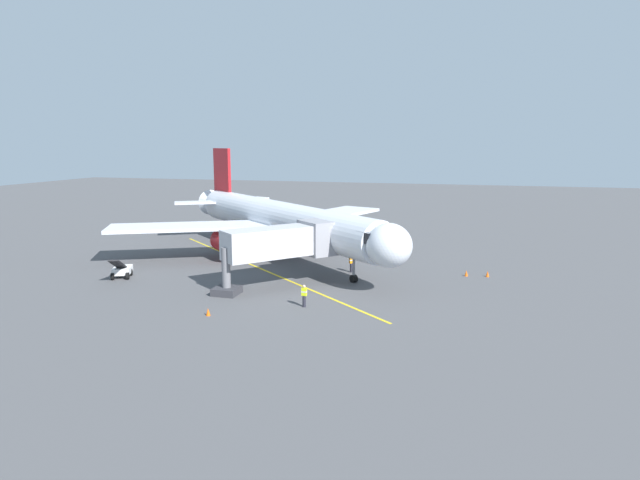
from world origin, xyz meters
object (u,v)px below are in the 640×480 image
Objects in this scene: safety_cone_wing_port at (488,274)px; ground_crew_wing_walker at (351,263)px; ground_crew_loader at (393,251)px; safety_cone_nose_left at (466,273)px; belt_loader_near_nose at (122,270)px; airplane at (279,220)px; jet_bridge at (286,242)px; safety_cone_nose_right at (208,312)px; ground_crew_marshaller at (304,295)px.

ground_crew_wing_walker is at bearing 7.57° from safety_cone_wing_port.
safety_cone_nose_left is (-7.66, 5.39, -0.61)m from ground_crew_loader.
belt_loader_near_nose reaches higher than ground_crew_wing_walker.
jet_bridge is at bearing 113.24° from airplane.
safety_cone_wing_port is (-21.81, 3.69, -3.73)m from airplane.
safety_cone_nose_right is at bearing 44.36° from safety_cone_nose_left.
ground_crew_loader is 9.38m from safety_cone_nose_left.
ground_crew_wing_walker is 3.11× the size of safety_cone_wing_port.
safety_cone_nose_left and safety_cone_nose_right have the same top height.
ground_crew_wing_walker and ground_crew_loader have the same top height.
ground_crew_wing_walker is (-4.37, -6.12, -2.88)m from jet_bridge.
airplane is 20.64m from safety_cone_nose_left.
ground_crew_loader is (-3.93, -18.68, 0.00)m from ground_crew_marshaller.
belt_loader_near_nose is 8.48× the size of safety_cone_wing_port.
belt_loader_near_nose is 31.80m from safety_cone_nose_left.
safety_cone_nose_left is at bearing -153.35° from jet_bridge.
safety_cone_wing_port is (-9.55, 5.12, -0.61)m from ground_crew_loader.
ground_crew_marshaller is (-3.40, 5.77, -2.88)m from jet_bridge.
jet_bridge is at bearing -59.52° from ground_crew_marshaller.
belt_loader_near_nose is 8.48× the size of safety_cone_nose_right.
ground_crew_loader is 0.37× the size of belt_loader_near_nose.
jet_bridge reaches higher than safety_cone_nose_right.
safety_cone_wing_port is at bearing -163.74° from belt_loader_near_nose.
ground_crew_wing_walker reaches higher than safety_cone_nose_right.
airplane is 11.17m from ground_crew_wing_walker.
ground_crew_wing_walker is (-0.97, -11.90, 0.00)m from ground_crew_marshaller.
airplane reaches higher than ground_crew_wing_walker.
ground_crew_wing_walker is at bearing -94.66° from ground_crew_marshaller.
jet_bridge is 15.85m from belt_loader_near_nose.
belt_loader_near_nose is (22.78, 14.55, -0.17)m from ground_crew_loader.
safety_cone_nose_right is (2.59, 9.67, -3.49)m from jet_bridge.
airplane reaches higher than safety_cone_nose_left.
airplane reaches higher than ground_crew_marshaller.
jet_bridge is 5.77× the size of ground_crew_marshaller.
belt_loader_near_nose is at bearing 21.40° from ground_crew_wing_walker.
ground_crew_marshaller reaches higher than safety_cone_wing_port.
ground_crew_loader reaches higher than safety_cone_nose_right.
ground_crew_loader reaches higher than safety_cone_nose_left.
ground_crew_loader is at bearing -119.57° from jet_bridge.
airplane is 19.41m from ground_crew_marshaller.
ground_crew_loader is (-7.32, -12.91, -2.88)m from jet_bridge.
safety_cone_nose_right is (5.99, 3.90, -0.61)m from ground_crew_marshaller.
ground_crew_wing_walker is at bearing 66.45° from ground_crew_loader.
airplane is at bearing -11.24° from safety_cone_nose_left.
airplane is 22.43m from safety_cone_wing_port.
ground_crew_marshaller is 19.30m from belt_loader_near_nose.
ground_crew_marshaller is 1.00× the size of ground_crew_wing_walker.
airplane reaches higher than safety_cone_wing_port.
belt_loader_near_nose is at bearing 16.26° from safety_cone_wing_port.
ground_crew_loader is at bearing -173.36° from airplane.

